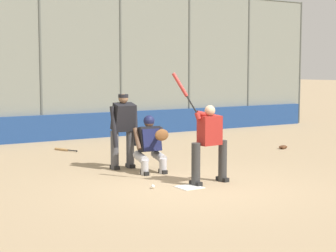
{
  "coord_description": "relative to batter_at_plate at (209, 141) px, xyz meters",
  "views": [
    {
      "loc": [
        5.78,
        8.43,
        2.19
      ],
      "look_at": [
        -0.16,
        -1.0,
        1.05
      ],
      "focal_mm": 60.0,
      "sensor_mm": 36.0,
      "label": 1
    }
  ],
  "objects": [
    {
      "name": "umpire_home",
      "position": [
        0.64,
        -2.28,
        0.06
      ],
      "size": [
        0.67,
        0.4,
        1.65
      ],
      "rotation": [
        0.0,
        0.0,
        -0.0
      ],
      "color": "#4C4C51",
      "rests_on": "ground_plane"
    },
    {
      "name": "padding_wall",
      "position": [
        0.53,
        -7.72,
        -0.43
      ],
      "size": [
        21.2,
        0.18,
        0.79
      ],
      "primitive_type": "cube",
      "color": "navy",
      "rests_on": "ground_plane"
    },
    {
      "name": "catcher_behind_plate",
      "position": [
        0.38,
        -1.54,
        -0.19
      ],
      "size": [
        0.65,
        0.79,
        1.22
      ],
      "rotation": [
        0.0,
        0.0,
        -0.12
      ],
      "color": "#B7B7BC",
      "rests_on": "ground_plane"
    },
    {
      "name": "ground_plane",
      "position": [
        0.53,
        0.11,
        -0.82
      ],
      "size": [
        160.0,
        160.0,
        0.0
      ],
      "primitive_type": "plane",
      "color": "tan"
    },
    {
      "name": "bleachers_beyond",
      "position": [
        0.86,
        -10.32,
        -0.34
      ],
      "size": [
        15.14,
        2.5,
        1.48
      ],
      "color": "slate",
      "rests_on": "ground_plane"
    },
    {
      "name": "home_plate_marker",
      "position": [
        0.53,
        0.11,
        -0.81
      ],
      "size": [
        0.43,
        0.43,
        0.01
      ],
      "primitive_type": "cube",
      "color": "white",
      "rests_on": "ground_plane"
    },
    {
      "name": "fielding_glove_on_dirt",
      "position": [
        -4.5,
        -2.67,
        -0.77
      ],
      "size": [
        0.27,
        0.21,
        0.1
      ],
      "color": "#56331E",
      "rests_on": "ground_plane"
    },
    {
      "name": "batter_at_plate",
      "position": [
        0.0,
        0.0,
        0.0
      ],
      "size": [
        1.03,
        0.61,
        2.12
      ],
      "rotation": [
        0.0,
        0.0,
        0.07
      ],
      "color": "#333333",
      "rests_on": "ground_plane"
    },
    {
      "name": "spare_bat_near_backstop",
      "position": [
        -2.37,
        -6.33,
        -0.79
      ],
      "size": [
        0.81,
        0.42,
        0.07
      ],
      "rotation": [
        0.0,
        0.0,
        0.44
      ],
      "color": "black",
      "rests_on": "ground_plane"
    },
    {
      "name": "baseball_loose",
      "position": [
        1.15,
        -0.17,
        -0.78
      ],
      "size": [
        0.07,
        0.07,
        0.07
      ],
      "primitive_type": "sphere",
      "color": "white",
      "rests_on": "ground_plane"
    },
    {
      "name": "backstop_fence",
      "position": [
        0.53,
        -7.82,
        1.69
      ],
      "size": [
        21.71,
        0.08,
        4.84
      ],
      "color": "#515651",
      "rests_on": "ground_plane"
    },
    {
      "name": "spare_bat_by_padding",
      "position": [
        0.75,
        -5.56,
        -0.79
      ],
      "size": [
        0.37,
        0.77,
        0.07
      ],
      "rotation": [
        0.0,
        0.0,
        5.11
      ],
      "color": "black",
      "rests_on": "ground_plane"
    }
  ]
}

